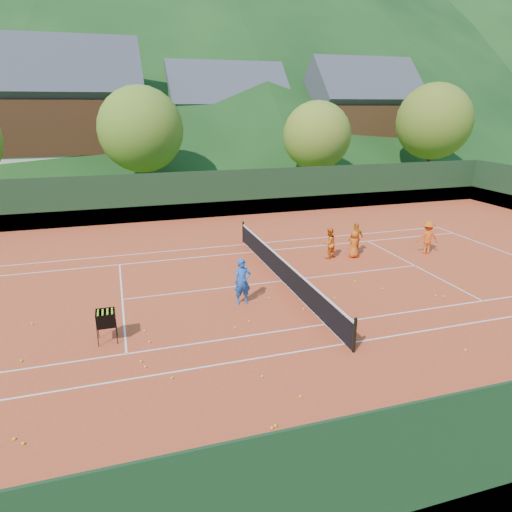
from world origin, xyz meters
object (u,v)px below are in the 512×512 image
object	(u,v)px
coach	(242,282)
student_b	(356,238)
student_c	(354,244)
chalet_right	(359,121)
tennis_net	(283,270)
student_a	(329,243)
chalet_left	(66,120)
ball_hopper	(106,319)
student_d	(427,237)
chalet_mid	(226,124)

from	to	relation	value
coach	student_b	xyz separation A→B (m)	(6.85, 4.05, -0.07)
student_c	chalet_right	distance (m)	32.50
coach	student_c	size ratio (longest dim) A/B	1.30
tennis_net	student_c	bearing A→B (deg)	23.78
student_a	tennis_net	world-z (taller)	student_a
student_c	chalet_left	xyz separation A→B (m)	(-14.32, 28.10, 4.97)
tennis_net	chalet_right	size ratio (longest dim) A/B	1.01
coach	student_a	size ratio (longest dim) A/B	1.16
student_b	student_a	bearing A→B (deg)	-8.38
coach	ball_hopper	distance (m)	4.95
student_b	coach	bearing A→B (deg)	14.12
student_b	student_d	world-z (taller)	student_d
chalet_mid	student_a	bearing A→B (deg)	-95.15
student_a	chalet_right	distance (m)	32.86
coach	tennis_net	bearing A→B (deg)	37.61
coach	ball_hopper	bearing A→B (deg)	-162.45
tennis_net	chalet_mid	distance (m)	34.81
student_b	tennis_net	world-z (taller)	student_b
student_d	chalet_right	size ratio (longest dim) A/B	0.14
student_c	tennis_net	size ratio (longest dim) A/B	0.11
chalet_mid	chalet_right	world-z (taller)	chalet_right
tennis_net	chalet_right	bearing A→B (deg)	56.31
student_a	ball_hopper	distance (m)	11.35
chalet_left	student_d	bearing A→B (deg)	-57.83
student_b	chalet_left	bearing A→B (deg)	-78.52
student_c	student_d	distance (m)	3.72
student_b	chalet_left	xyz separation A→B (m)	(-14.67, 27.62, 4.85)
chalet_mid	student_c	bearing A→B (deg)	-93.00
chalet_left	coach	bearing A→B (deg)	-76.13
student_a	ball_hopper	xyz separation A→B (m)	(-10.03, -5.31, 0.01)
chalet_mid	chalet_right	distance (m)	14.56
student_a	ball_hopper	size ratio (longest dim) A/B	1.47
student_d	chalet_right	xyz separation A→B (m)	(12.00, 28.61, 4.42)
chalet_left	ball_hopper	bearing A→B (deg)	-84.67
student_b	chalet_right	distance (m)	31.90
student_d	chalet_right	distance (m)	31.34
coach	tennis_net	size ratio (longest dim) A/B	0.14
student_a	student_b	distance (m)	1.55
student_c	chalet_mid	xyz separation A→B (m)	(1.68, 32.10, 4.31)
coach	chalet_right	size ratio (longest dim) A/B	0.14
student_b	chalet_mid	size ratio (longest dim) A/B	0.12
student_b	student_d	bearing A→B (deg)	146.89
student_a	chalet_left	distance (m)	31.16
tennis_net	coach	bearing A→B (deg)	-142.57
student_c	chalet_right	world-z (taller)	chalet_right
coach	tennis_net	distance (m)	2.77
student_a	chalet_left	bearing A→B (deg)	-85.07
student_c	chalet_mid	world-z (taller)	chalet_mid
student_b	tennis_net	distance (m)	5.25
student_a	student_d	size ratio (longest dim) A/B	0.90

